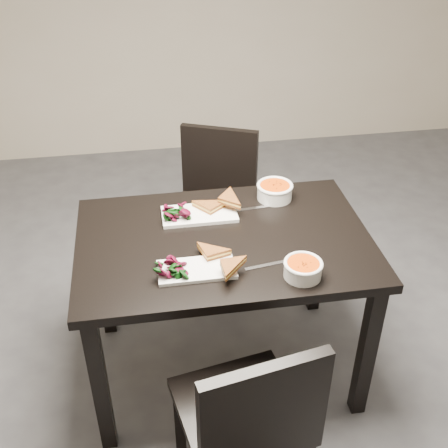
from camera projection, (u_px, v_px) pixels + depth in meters
The scene contains 14 objects.
ground at pixel (303, 372), 2.68m from camera, with size 5.00×5.00×0.00m, color #47474C.
table at pixel (224, 257), 2.35m from camera, with size 1.20×0.80×0.75m.
chair_near at pixel (249, 418), 1.88m from camera, with size 0.49×0.49×0.85m.
chair_far at pixel (215, 198), 3.07m from camera, with size 0.55×0.55×0.85m.
plate_near at pixel (197, 270), 2.11m from camera, with size 0.29×0.15×0.01m, color white.
sandwich_near at pixel (213, 259), 2.11m from camera, with size 0.15×0.11×0.05m, color #9D5520, non-canonical shape.
salad_near at pixel (170, 266), 2.08m from camera, with size 0.09×0.08×0.04m, color black, non-canonical shape.
soup_bowl_near at pixel (303, 268), 2.07m from camera, with size 0.15×0.15×0.07m.
cutlery_near at pixel (267, 265), 2.14m from camera, with size 0.18×0.02×0.00m, color silver.
plate_far at pixel (199, 214), 2.43m from camera, with size 0.32×0.16×0.02m, color white.
sandwich_far at pixel (215, 208), 2.41m from camera, with size 0.16×0.12×0.05m, color #9D5520, non-canonical shape.
salad_far at pixel (176, 210), 2.40m from camera, with size 0.10×0.09×0.04m, color black, non-canonical shape.
soup_bowl_far at pixel (275, 190), 2.53m from camera, with size 0.16×0.16×0.07m.
cutlery_far at pixel (250, 209), 2.48m from camera, with size 0.18×0.02×0.00m, color silver.
Camera 1 is at (-0.66, -1.75, 2.08)m, focal length 45.05 mm.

